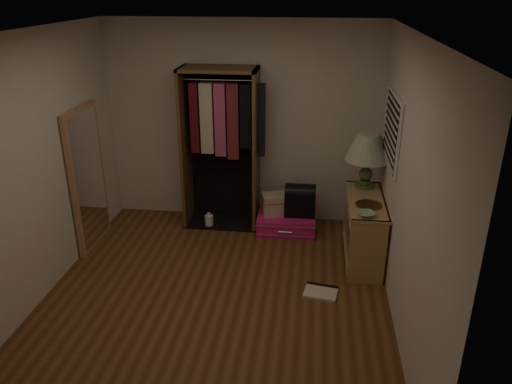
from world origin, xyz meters
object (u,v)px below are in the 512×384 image
black_bag (300,199)px  train_case (277,204)px  console_bookshelf (364,226)px  open_wardrobe (223,135)px  pink_suitcase (286,223)px  table_lamp (368,148)px  floor_mirror (88,178)px  white_jug (209,221)px

black_bag → train_case: bearing=177.5°
console_bookshelf → black_bag: size_ratio=2.67×
black_bag → open_wardrobe: bearing=171.2°
open_wardrobe → train_case: open_wardrobe is taller
pink_suitcase → train_case: bearing=161.3°
black_bag → table_lamp: bearing=-18.5°
train_case → black_bag: (0.29, -0.01, 0.08)m
table_lamp → black_bag: bearing=162.2°
pink_suitcase → table_lamp: 1.46m
floor_mirror → black_bag: (2.48, 0.63, -0.41)m
open_wardrobe → train_case: 1.12m
console_bookshelf → table_lamp: bearing=89.1°
black_bag → white_jug: (-1.18, -0.03, -0.36)m
pink_suitcase → table_lamp: table_lamp is taller
open_wardrobe → table_lamp: (1.76, -0.39, 0.01)m
floor_mirror → train_case: bearing=16.2°
table_lamp → console_bookshelf: bearing=-90.9°
train_case → white_jug: size_ratio=2.30×
pink_suitcase → open_wardrobe: bearing=167.2°
floor_mirror → pink_suitcase: bearing=14.5°
train_case → black_bag: 0.30m
open_wardrobe → floor_mirror: (-1.48, -0.77, -0.36)m
console_bookshelf → train_case: bearing=150.7°
train_case → table_lamp: table_lamp is taller
console_bookshelf → white_jug: (-1.94, 0.55, -0.31)m
open_wardrobe → pink_suitcase: (0.83, -0.17, -1.10)m
open_wardrobe → table_lamp: size_ratio=3.17×
floor_mirror → train_case: floor_mirror is taller
pink_suitcase → white_jug: bearing=178.9°
pink_suitcase → black_bag: size_ratio=1.81×
train_case → black_bag: bearing=-18.2°
floor_mirror → console_bookshelf: bearing=0.9°
console_bookshelf → pink_suitcase: 1.11m
open_wardrobe → console_bookshelf: bearing=-22.3°
pink_suitcase → black_bag: (0.17, 0.03, 0.33)m
pink_suitcase → white_jug: pink_suitcase is taller
console_bookshelf → train_case: 1.20m
console_bookshelf → open_wardrobe: (-1.75, 0.72, 0.82)m
white_jug → black_bag: bearing=1.4°
table_lamp → train_case: bearing=166.4°
console_bookshelf → train_case: size_ratio=2.52×
open_wardrobe → table_lamp: open_wardrobe is taller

